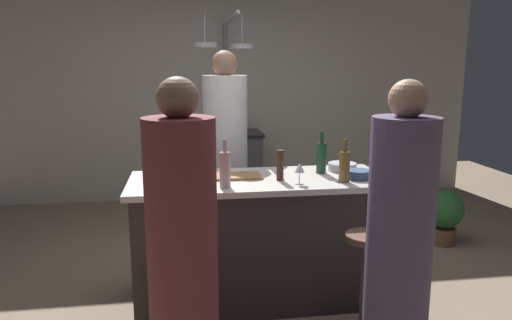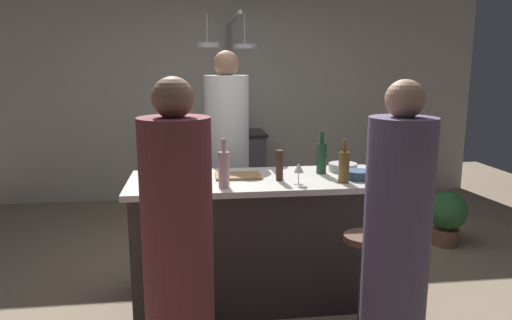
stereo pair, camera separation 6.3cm
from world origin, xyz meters
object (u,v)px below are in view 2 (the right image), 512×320
at_px(cutting_board, 238,176).
at_px(mixing_bowl_wooden, 191,181).
at_px(wine_bottle_amber, 344,166).
at_px(bar_stool_right, 363,283).
at_px(wine_glass_by_chef, 299,169).
at_px(wine_bottle_rose, 224,169).
at_px(mixing_bowl_blue, 358,175).
at_px(stove_range, 232,168).
at_px(pepper_mill, 280,165).
at_px(mixing_bowl_steel, 343,167).
at_px(chef, 227,163).
at_px(wine_bottle_green, 322,157).
at_px(bar_stool_left, 185,293).
at_px(wine_glass_near_right_guest, 151,168).
at_px(guest_right, 396,248).
at_px(guest_left, 178,257).
at_px(potted_plant, 447,215).

relative_size(cutting_board, mixing_bowl_wooden, 1.81).
relative_size(cutting_board, wine_bottle_amber, 1.10).
distance_m(bar_stool_right, wine_glass_by_chef, 0.82).
height_order(wine_bottle_rose, mixing_bowl_blue, wine_bottle_rose).
xyz_separation_m(stove_range, pepper_mill, (0.13, -2.53, 0.56)).
distance_m(cutting_board, mixing_bowl_steel, 0.80).
xyz_separation_m(pepper_mill, mixing_bowl_wooden, (-0.60, -0.07, -0.07)).
height_order(chef, wine_glass_by_chef, chef).
distance_m(pepper_mill, wine_bottle_amber, 0.43).
distance_m(bar_stool_right, wine_bottle_amber, 0.77).
distance_m(stove_range, wine_bottle_green, 2.47).
bearing_deg(bar_stool_left, mixing_bowl_steel, 33.61).
relative_size(wine_glass_near_right_guest, mixing_bowl_blue, 0.84).
height_order(guest_right, wine_bottle_amber, guest_right).
relative_size(mixing_bowl_steel, mixing_bowl_wooden, 1.20).
distance_m(guest_left, guest_right, 1.11).
distance_m(bar_stool_right, potted_plant, 1.96).
height_order(bar_stool_right, wine_bottle_rose, wine_bottle_rose).
height_order(chef, mixing_bowl_wooden, chef).
bearing_deg(chef, mixing_bowl_blue, -49.93).
bearing_deg(potted_plant, wine_bottle_amber, -143.34).
relative_size(guest_left, wine_bottle_amber, 5.57).
height_order(chef, mixing_bowl_steel, chef).
height_order(pepper_mill, mixing_bowl_blue, pepper_mill).
bearing_deg(wine_glass_near_right_guest, pepper_mill, -0.70).
bearing_deg(stove_range, wine_glass_near_right_guest, -106.06).
xyz_separation_m(stove_range, potted_plant, (1.90, -1.64, -0.15)).
distance_m(pepper_mill, wine_glass_near_right_guest, 0.86).
relative_size(bar_stool_left, cutting_board, 2.12).
bearing_deg(wine_bottle_rose, cutting_board, 67.64).
height_order(guest_left, pepper_mill, guest_left).
xyz_separation_m(wine_bottle_green, wine_bottle_rose, (-0.73, -0.32, 0.01)).
xyz_separation_m(stove_range, bar_stool_right, (0.56, -3.07, -0.07)).
distance_m(cutting_board, mixing_bowl_blue, 0.84).
relative_size(wine_bottle_green, mixing_bowl_wooden, 1.73).
height_order(guest_right, mixing_bowl_blue, guest_right).
relative_size(wine_bottle_rose, wine_glass_by_chef, 2.17).
bearing_deg(guest_right, bar_stool_left, 160.88).
xyz_separation_m(guest_right, mixing_bowl_blue, (0.10, 0.88, 0.18)).
bearing_deg(pepper_mill, wine_glass_near_right_guest, 179.30).
relative_size(guest_left, wine_glass_near_right_guest, 11.14).
distance_m(guest_left, wine_bottle_green, 1.50).
xyz_separation_m(bar_stool_left, potted_plant, (2.41, 1.43, -0.08)).
bearing_deg(guest_left, wine_glass_by_chef, 45.76).
height_order(wine_bottle_green, wine_glass_by_chef, wine_bottle_green).
distance_m(wine_bottle_green, wine_glass_near_right_guest, 1.21).
bearing_deg(mixing_bowl_wooden, wine_bottle_green, 14.97).
height_order(mixing_bowl_steel, mixing_bowl_wooden, mixing_bowl_wooden).
height_order(bar_stool_left, wine_bottle_amber, wine_bottle_amber).
height_order(stove_range, wine_bottle_green, wine_bottle_green).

